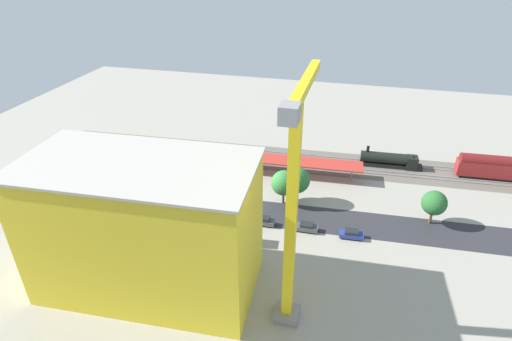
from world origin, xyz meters
name	(u,v)px	position (x,y,z in m)	size (l,w,h in m)	color
ground_plane	(250,206)	(0.00, 0.00, 0.00)	(184.93, 184.93, 0.00)	#9E998C
rail_bed	(272,158)	(0.00, -22.81, 0.00)	(115.58, 13.20, 0.01)	#665E54
street_asphalt	(247,211)	(0.00, 2.06, 0.00)	(115.58, 9.00, 0.01)	#2D2D33
track_rails	(272,157)	(0.00, -22.81, 0.18)	(115.46, 12.08, 0.12)	#9E9EA8
platform_canopy_near	(260,158)	(1.39, -15.22, 3.63)	(48.55, 7.52, 3.82)	#B73328
locomotive	(391,160)	(-29.53, -25.41, 1.79)	(15.00, 3.40, 5.07)	black
passenger_coach	(502,167)	(-54.25, -25.41, 3.08)	(19.98, 3.85, 5.86)	black
parked_car_0	(351,235)	(-21.42, 5.78, 0.75)	(4.58, 2.09, 1.69)	black
parked_car_1	(306,227)	(-12.87, 5.65, 0.75)	(4.45, 1.93, 1.68)	black
parked_car_2	(263,221)	(-4.32, 5.77, 0.81)	(4.55, 1.85, 1.83)	black
parked_car_3	(225,215)	(3.60, 5.49, 0.78)	(4.62, 1.82, 1.74)	black
parked_car_4	(183,210)	(12.55, 5.99, 0.80)	(4.27, 2.16, 1.80)	black
parked_car_5	(149,205)	(20.19, 5.98, 0.75)	(4.49, 2.02, 1.67)	black
construction_building	(145,229)	(9.64, 25.48, 10.87)	(33.30, 16.82, 21.75)	yellow
construction_roof_slab	(135,165)	(9.64, 25.48, 21.95)	(33.90, 17.42, 0.40)	#B7B2A8
tower_crane	(293,201)	(-12.94, 26.25, 19.92)	(3.60, 21.34, 34.98)	gray
box_truck_0	(198,226)	(7.22, 11.51, 1.59)	(8.79, 3.66, 3.16)	black
box_truck_1	(154,224)	(15.55, 12.81, 1.62)	(9.18, 3.53, 3.23)	black
box_truck_2	(233,235)	(-0.13, 12.23, 1.54)	(8.69, 3.10, 3.11)	black
street_tree_0	(284,183)	(-6.66, -2.94, 4.91)	(5.34, 5.34, 7.60)	brown
street_tree_1	(297,180)	(-9.25, -3.63, 5.61)	(5.61, 5.61, 8.42)	brown
street_tree_2	(434,203)	(-36.37, -2.86, 4.72)	(4.87, 4.87, 7.18)	brown
traffic_light	(217,203)	(4.98, 6.54, 4.01)	(0.50, 0.36, 5.99)	#333333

